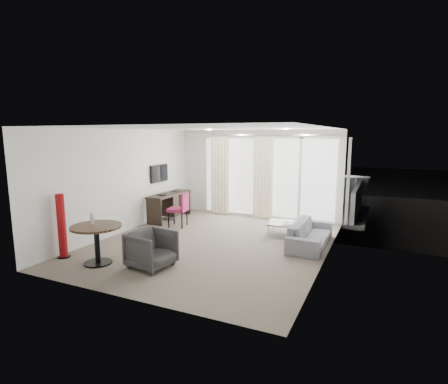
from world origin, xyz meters
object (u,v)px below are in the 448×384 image
at_px(red_lamp, 62,226).
at_px(tub_armchair, 151,249).
at_px(desk, 170,206).
at_px(round_table, 97,245).
at_px(sofa, 310,234).
at_px(rattan_chair_b, 329,199).
at_px(desk_chair, 178,210).
at_px(coffee_table, 283,229).
at_px(rattan_chair_a, 300,196).

height_order(red_lamp, tub_armchair, red_lamp).
distance_m(desk, round_table, 3.68).
xyz_separation_m(round_table, sofa, (3.51, 2.84, -0.11)).
xyz_separation_m(round_table, red_lamp, (-0.89, -0.03, 0.27)).
bearing_deg(sofa, rattan_chair_b, 1.99).
bearing_deg(round_table, sofa, 39.05).
relative_size(sofa, rattan_chair_b, 2.15).
height_order(desk, red_lamp, red_lamp).
bearing_deg(desk, rattan_chair_b, 34.81).
distance_m(sofa, rattan_chair_b, 3.62).
height_order(desk, rattan_chair_b, rattan_chair_b).
height_order(desk_chair, coffee_table, desk_chair).
bearing_deg(rattan_chair_b, tub_armchair, -132.06).
xyz_separation_m(desk, rattan_chair_b, (4.11, 2.86, 0.05)).
distance_m(desk, red_lamp, 3.64).
bearing_deg(desk, desk_chair, -42.65).
bearing_deg(desk_chair, rattan_chair_b, 34.92).
relative_size(round_table, sofa, 0.51).
height_order(tub_armchair, coffee_table, tub_armchair).
distance_m(desk, desk_chair, 0.90).
height_order(round_table, rattan_chair_b, rattan_chair_b).
bearing_deg(round_table, tub_armchair, 14.93).
xyz_separation_m(desk, coffee_table, (3.45, -0.22, -0.22)).
distance_m(desk, sofa, 4.30).
xyz_separation_m(red_lamp, rattan_chair_a, (3.34, 6.61, -0.20)).
bearing_deg(tub_armchair, red_lamp, 106.45).
distance_m(coffee_table, sofa, 0.95).
bearing_deg(round_table, red_lamp, -178.38).
bearing_deg(red_lamp, round_table, 1.62).
bearing_deg(round_table, rattan_chair_b, 62.38).
bearing_deg(red_lamp, sofa, 33.12).
relative_size(red_lamp, sofa, 0.71).
height_order(desk, coffee_table, desk).
xyz_separation_m(red_lamp, rattan_chair_b, (4.27, 6.48, -0.22)).
bearing_deg(round_table, coffee_table, 51.14).
bearing_deg(desk_chair, tub_armchair, -77.77).
bearing_deg(desk_chair, round_table, -98.99).
xyz_separation_m(desk, tub_armchair, (1.78, -3.32, -0.04)).
height_order(desk, tub_armchair, desk).
distance_m(desk, rattan_chair_b, 5.00).
relative_size(desk, round_table, 1.73).
xyz_separation_m(desk_chair, sofa, (3.57, -0.15, -0.19)).
distance_m(desk, coffee_table, 3.47).
bearing_deg(desk_chair, sofa, -12.65).
distance_m(round_table, coffee_table, 4.35).
height_order(desk_chair, red_lamp, red_lamp).
bearing_deg(rattan_chair_b, red_lamp, -144.82).
distance_m(desk_chair, red_lamp, 3.13).
xyz_separation_m(desk, desk_chair, (0.66, -0.61, 0.08)).
bearing_deg(rattan_chair_a, rattan_chair_b, 8.65).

